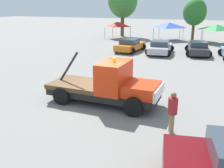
{
  "coord_description": "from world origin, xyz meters",
  "views": [
    {
      "loc": [
        5.01,
        -10.77,
        4.75
      ],
      "look_at": [
        0.5,
        0.0,
        1.05
      ],
      "focal_mm": 40.0,
      "sensor_mm": 36.0,
      "label": 1
    }
  ],
  "objects_px": {
    "person_near_truck": "(172,110)",
    "canopy_tent_green": "(217,27)",
    "tow_truck": "(109,86)",
    "parked_car_charcoal": "(198,48)",
    "parked_car_silver": "(160,47)",
    "canopy_tent_red": "(118,24)",
    "canopy_tent_blue": "(169,25)",
    "tree_center": "(123,1)",
    "parked_car_orange": "(130,45)",
    "tree_left": "(195,12)"
  },
  "relations": [
    {
      "from": "parked_car_charcoal",
      "to": "parked_car_silver",
      "type": "bearing_deg",
      "value": 97.28
    },
    {
      "from": "canopy_tent_red",
      "to": "parked_car_silver",
      "type": "bearing_deg",
      "value": -49.18
    },
    {
      "from": "canopy_tent_red",
      "to": "canopy_tent_blue",
      "type": "relative_size",
      "value": 0.83
    },
    {
      "from": "tow_truck",
      "to": "tree_center",
      "type": "bearing_deg",
      "value": 109.0
    },
    {
      "from": "canopy_tent_blue",
      "to": "tree_center",
      "type": "xyz_separation_m",
      "value": [
        -7.66,
        1.75,
        3.32
      ]
    },
    {
      "from": "tow_truck",
      "to": "canopy_tent_green",
      "type": "height_order",
      "value": "tow_truck"
    },
    {
      "from": "person_near_truck",
      "to": "parked_car_silver",
      "type": "height_order",
      "value": "person_near_truck"
    },
    {
      "from": "tree_left",
      "to": "canopy_tent_blue",
      "type": "bearing_deg",
      "value": -154.04
    },
    {
      "from": "canopy_tent_red",
      "to": "canopy_tent_green",
      "type": "bearing_deg",
      "value": -1.01
    },
    {
      "from": "tow_truck",
      "to": "parked_car_silver",
      "type": "relative_size",
      "value": 1.18
    },
    {
      "from": "canopy_tent_red",
      "to": "tree_center",
      "type": "height_order",
      "value": "tree_center"
    },
    {
      "from": "tow_truck",
      "to": "tree_left",
      "type": "height_order",
      "value": "tree_left"
    },
    {
      "from": "person_near_truck",
      "to": "parked_car_orange",
      "type": "distance_m",
      "value": 18.02
    },
    {
      "from": "canopy_tent_green",
      "to": "tree_center",
      "type": "xyz_separation_m",
      "value": [
        -13.87,
        3.03,
        3.32
      ]
    },
    {
      "from": "parked_car_charcoal",
      "to": "canopy_tent_red",
      "type": "distance_m",
      "value": 15.05
    },
    {
      "from": "parked_car_charcoal",
      "to": "tow_truck",
      "type": "bearing_deg",
      "value": 160.31
    },
    {
      "from": "tow_truck",
      "to": "canopy_tent_red",
      "type": "relative_size",
      "value": 1.88
    },
    {
      "from": "parked_car_charcoal",
      "to": "canopy_tent_blue",
      "type": "height_order",
      "value": "canopy_tent_blue"
    },
    {
      "from": "parked_car_orange",
      "to": "canopy_tent_red",
      "type": "xyz_separation_m",
      "value": [
        -5.24,
        9.76,
        1.43
      ]
    },
    {
      "from": "person_near_truck",
      "to": "tree_center",
      "type": "relative_size",
      "value": 0.21
    },
    {
      "from": "parked_car_silver",
      "to": "parked_car_charcoal",
      "type": "xyz_separation_m",
      "value": [
        3.57,
        1.03,
        -0.0
      ]
    },
    {
      "from": "canopy_tent_red",
      "to": "person_near_truck",
      "type": "bearing_deg",
      "value": -64.5
    },
    {
      "from": "parked_car_orange",
      "to": "canopy_tent_blue",
      "type": "xyz_separation_m",
      "value": [
        2.09,
        10.8,
        1.45
      ]
    },
    {
      "from": "canopy_tent_blue",
      "to": "tree_left",
      "type": "bearing_deg",
      "value": 25.96
    },
    {
      "from": "parked_car_orange",
      "to": "tow_truck",
      "type": "bearing_deg",
      "value": -159.93
    },
    {
      "from": "tow_truck",
      "to": "parked_car_charcoal",
      "type": "height_order",
      "value": "tow_truck"
    },
    {
      "from": "parked_car_orange",
      "to": "canopy_tent_green",
      "type": "relative_size",
      "value": 1.38
    },
    {
      "from": "tow_truck",
      "to": "canopy_tent_red",
      "type": "distance_m",
      "value": 26.05
    },
    {
      "from": "parked_car_orange",
      "to": "canopy_tent_red",
      "type": "bearing_deg",
      "value": 33.53
    },
    {
      "from": "canopy_tent_green",
      "to": "parked_car_silver",
      "type": "bearing_deg",
      "value": -117.51
    },
    {
      "from": "parked_car_charcoal",
      "to": "tree_left",
      "type": "xyz_separation_m",
      "value": [
        -1.63,
        11.41,
        3.17
      ]
    },
    {
      "from": "tow_truck",
      "to": "tree_center",
      "type": "distance_m",
      "value": 29.11
    },
    {
      "from": "canopy_tent_green",
      "to": "tree_left",
      "type": "distance_m",
      "value": 4.5
    },
    {
      "from": "person_near_truck",
      "to": "tree_left",
      "type": "relative_size",
      "value": 0.29
    },
    {
      "from": "tow_truck",
      "to": "tree_center",
      "type": "xyz_separation_m",
      "value": [
        -9.43,
        27.17,
        4.48
      ]
    },
    {
      "from": "tree_center",
      "to": "parked_car_charcoal",
      "type": "bearing_deg",
      "value": -43.1
    },
    {
      "from": "canopy_tent_blue",
      "to": "person_near_truck",
      "type": "bearing_deg",
      "value": -79.24
    },
    {
      "from": "person_near_truck",
      "to": "parked_car_charcoal",
      "type": "relative_size",
      "value": 0.33
    },
    {
      "from": "canopy_tent_green",
      "to": "tree_center",
      "type": "bearing_deg",
      "value": 167.69
    },
    {
      "from": "canopy_tent_red",
      "to": "tree_center",
      "type": "distance_m",
      "value": 4.36
    },
    {
      "from": "person_near_truck",
      "to": "tree_left",
      "type": "distance_m",
      "value": 29.02
    },
    {
      "from": "person_near_truck",
      "to": "parked_car_orange",
      "type": "bearing_deg",
      "value": -87.48
    },
    {
      "from": "tree_center",
      "to": "canopy_tent_blue",
      "type": "bearing_deg",
      "value": -12.84
    },
    {
      "from": "parked_car_silver",
      "to": "person_near_truck",
      "type": "bearing_deg",
      "value": -170.94
    },
    {
      "from": "canopy_tent_red",
      "to": "tree_left",
      "type": "relative_size",
      "value": 0.53
    },
    {
      "from": "person_near_truck",
      "to": "parked_car_silver",
      "type": "distance_m",
      "value": 16.86
    },
    {
      "from": "person_near_truck",
      "to": "canopy_tent_green",
      "type": "distance_m",
      "value": 26.05
    },
    {
      "from": "tow_truck",
      "to": "parked_car_charcoal",
      "type": "relative_size",
      "value": 1.14
    },
    {
      "from": "tow_truck",
      "to": "parked_car_orange",
      "type": "height_order",
      "value": "tow_truck"
    },
    {
      "from": "person_near_truck",
      "to": "parked_car_orange",
      "type": "xyz_separation_m",
      "value": [
        -7.27,
        16.48,
        -0.32
      ]
    }
  ]
}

